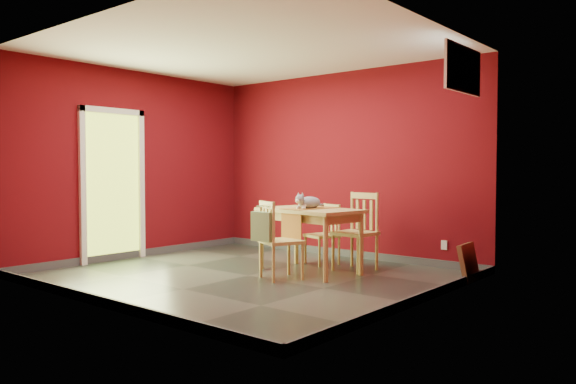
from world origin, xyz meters
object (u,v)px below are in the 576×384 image
Objects in this scene: dining_table at (310,216)px; tote_bag at (262,226)px; chair_far_left at (324,233)px; chair_near at (278,239)px; chair_far_right at (357,230)px; picture_frame at (469,263)px; cat at (309,200)px.

tote_bag is (-0.08, -0.79, -0.07)m from dining_table.
chair_far_left is 0.88× the size of chair_near.
chair_near reaches higher than tote_bag.
tote_bag is (-0.06, -0.21, 0.16)m from chair_near.
chair_far_right reaches higher than picture_frame.
chair_far_right is at bearing 71.52° from tote_bag.
tote_bag reaches higher than chair_far_left.
tote_bag reaches higher than dining_table.
dining_table is 3.37× the size of tote_bag.
picture_frame is (1.39, 0.15, -0.28)m from chair_far_right.
chair_far_right reaches higher than chair_near.
chair_far_left is 1.43m from tote_bag.
chair_far_left is 1.99m from picture_frame.
picture_frame is at bearing 6.33° from chair_far_right.
cat is (0.10, 0.75, 0.27)m from tote_bag.
cat reaches higher than picture_frame.
cat reaches higher than chair_near.
dining_table is 0.71m from chair_far_left.
tote_bag is 2.38m from picture_frame.
chair_far_right reaches higher than tote_bag.
cat reaches higher than chair_far_left.
dining_table is at bearing -124.75° from chair_far_right.
cat is (0.03, -0.04, 0.21)m from dining_table.
chair_far_right is at bearing -173.67° from picture_frame.
picture_frame is at bearing 38.63° from tote_bag.
dining_table is 1.39× the size of chair_far_right.
dining_table is at bearing 88.32° from chair_near.
chair_far_left reaches higher than picture_frame.
tote_bag is at bearing -84.11° from chair_far_left.
chair_near reaches higher than picture_frame.
chair_far_left is at bearing 114.11° from cat.
chair_far_left is 1.91× the size of cat.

